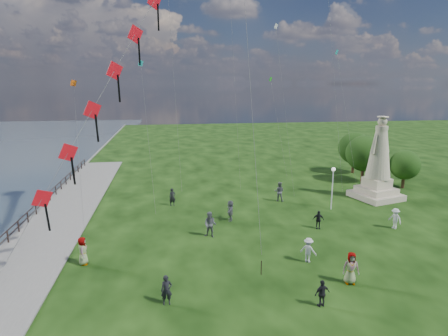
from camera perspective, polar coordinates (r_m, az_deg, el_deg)
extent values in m
cube|color=slate|center=(31.50, -30.28, -10.30)|extent=(0.30, 160.00, 0.60)
cube|color=slate|center=(28.82, -27.08, -11.50)|extent=(5.00, 60.00, 0.10)
cylinder|color=black|center=(31.18, -30.08, -9.12)|extent=(0.11, 0.11, 1.00)
cylinder|color=black|center=(32.92, -28.83, -7.87)|extent=(0.11, 0.11, 1.00)
cylinder|color=black|center=(34.69, -27.72, -6.75)|extent=(0.11, 0.11, 1.00)
cylinder|color=black|center=(36.48, -26.72, -5.73)|extent=(0.11, 0.11, 1.00)
cylinder|color=black|center=(38.30, -25.82, -4.80)|extent=(0.11, 0.11, 1.00)
cylinder|color=black|center=(40.13, -25.00, -3.96)|extent=(0.11, 0.11, 1.00)
cylinder|color=black|center=(41.98, -24.25, -3.19)|extent=(0.11, 0.11, 1.00)
cylinder|color=black|center=(43.84, -23.57, -2.49)|extent=(0.11, 0.11, 1.00)
cylinder|color=black|center=(45.71, -22.95, -1.84)|extent=(0.11, 0.11, 1.00)
cylinder|color=black|center=(47.59, -22.37, -1.24)|extent=(0.11, 0.11, 1.00)
cylinder|color=black|center=(49.49, -21.84, -0.69)|extent=(0.11, 0.11, 1.00)
cylinder|color=black|center=(51.39, -21.35, -0.18)|extent=(0.11, 0.11, 1.00)
cylinder|color=black|center=(53.29, -20.89, 0.29)|extent=(0.11, 0.11, 1.00)
cylinder|color=black|center=(55.21, -20.47, 0.73)|extent=(0.11, 0.11, 1.00)
cube|color=black|center=(31.02, -30.18, -8.30)|extent=(0.06, 52.00, 0.06)
cube|color=black|center=(31.16, -30.09, -9.04)|extent=(0.06, 52.00, 0.06)
cube|color=tan|center=(40.43, 22.10, -3.89)|extent=(4.93, 4.93, 0.57)
cube|color=tan|center=(40.28, 22.17, -3.11)|extent=(3.75, 3.75, 0.57)
cube|color=tan|center=(40.09, 22.26, -2.06)|extent=(2.58, 2.58, 0.95)
cylinder|color=tan|center=(39.15, 22.93, 5.66)|extent=(1.41, 1.41, 0.38)
sphere|color=tan|center=(39.09, 23.00, 6.52)|extent=(0.88, 0.88, 0.88)
cylinder|color=tan|center=(39.05, 23.06, 7.19)|extent=(1.05, 1.05, 0.10)
cylinder|color=silver|center=(35.17, 16.15, -3.25)|extent=(0.11, 0.11, 3.63)
sphere|color=white|center=(34.71, 16.35, -0.20)|extent=(0.36, 0.36, 0.36)
cylinder|color=#382314|center=(46.51, 20.34, -0.71)|extent=(0.36, 0.36, 2.06)
sphere|color=#1C3B10|center=(46.06, 20.56, 2.10)|extent=(4.12, 4.12, 4.12)
cylinder|color=#382314|center=(45.43, 25.64, -1.78)|extent=(0.36, 0.36, 1.60)
sphere|color=#1C3B10|center=(45.05, 25.86, 0.44)|extent=(3.20, 3.20, 3.20)
cylinder|color=#382314|center=(50.61, 19.07, 0.40)|extent=(0.36, 0.36, 2.02)
sphere|color=#1C3B10|center=(50.21, 19.26, 2.93)|extent=(4.03, 4.03, 4.03)
imported|color=black|center=(20.48, -8.74, -17.91)|extent=(0.62, 0.43, 1.60)
imported|color=#595960|center=(28.08, -2.12, -8.62)|extent=(1.11, 0.93, 1.95)
imported|color=silver|center=(25.03, 12.73, -12.09)|extent=(1.16, 1.08, 1.63)
imported|color=black|center=(20.75, 14.73, -17.99)|extent=(0.93, 0.62, 1.46)
imported|color=#595960|center=(23.18, 18.77, -14.23)|extent=(1.02, 0.75, 1.89)
imported|color=black|center=(35.40, -7.87, -4.41)|extent=(0.69, 0.54, 1.67)
imported|color=#595960|center=(36.78, 8.42, -3.57)|extent=(1.09, 0.92, 1.93)
imported|color=silver|center=(32.61, 24.62, -7.00)|extent=(0.95, 1.21, 1.66)
imported|color=black|center=(30.61, 14.17, -7.64)|extent=(0.93, 0.59, 1.48)
imported|color=#595960|center=(25.70, -20.72, -11.73)|extent=(0.60, 0.92, 1.82)
imported|color=#595960|center=(31.40, 0.98, -6.47)|extent=(0.94, 1.70, 1.74)
cube|color=red|center=(20.17, -25.97, -4.21)|extent=(0.87, 0.64, 1.03)
cube|color=black|center=(20.31, -25.30, -6.85)|extent=(0.10, 0.28, 1.48)
cube|color=red|center=(20.43, -22.64, 2.19)|extent=(0.87, 0.64, 1.03)
cube|color=black|center=(20.47, -22.00, -0.45)|extent=(0.10, 0.28, 1.48)
cube|color=red|center=(21.01, -19.43, 8.33)|extent=(0.87, 0.64, 1.03)
cube|color=black|center=(20.96, -18.80, 5.75)|extent=(0.10, 0.28, 1.48)
cube|color=red|center=(21.87, -16.34, 14.04)|extent=(0.87, 0.64, 1.03)
cube|color=black|center=(21.74, -15.73, 11.58)|extent=(0.10, 0.28, 1.48)
cube|color=red|center=(22.98, -13.37, 19.22)|extent=(0.87, 0.64, 1.03)
cube|color=black|center=(22.78, -12.80, 16.91)|extent=(0.10, 0.28, 1.48)
cube|color=red|center=(24.32, -10.55, 23.83)|extent=(0.87, 0.64, 1.03)
cube|color=black|center=(24.05, -10.00, 21.68)|extent=(0.10, 0.28, 1.48)
cylinder|color=black|center=(23.23, 5.70, -14.88)|extent=(0.06, 0.06, 0.90)
cube|color=teal|center=(36.64, -12.58, 15.32)|extent=(0.51, 0.39, 0.57)
cylinder|color=#595959|center=(34.38, -11.50, 4.70)|extent=(1.02, 5.02, 12.99)
cube|color=silver|center=(41.91, 7.92, 20.61)|extent=(0.51, 0.39, 0.57)
cylinder|color=#595959|center=(39.34, 9.28, 8.69)|extent=(1.02, 5.02, 16.98)
cylinder|color=#595959|center=(41.83, 16.51, 12.14)|extent=(1.02, 5.02, 22.18)
cylinder|color=#595959|center=(40.79, -7.77, 15.10)|extent=(1.02, 5.02, 25.84)
cube|color=#1B921B|center=(49.29, 7.12, 13.29)|extent=(0.51, 0.39, 0.57)
cylinder|color=#595959|center=(47.32, 8.32, 6.17)|extent=(1.02, 5.02, 11.72)
cube|color=#F95A10|center=(34.90, -21.96, 11.91)|extent=(0.51, 0.39, 0.57)
cylinder|color=#595959|center=(32.82, -21.28, 2.12)|extent=(1.02, 5.02, 11.20)
cylinder|color=#595959|center=(41.59, 1.35, 17.81)|extent=(1.02, 5.02, 29.67)
cube|color=teal|center=(43.75, 16.81, 16.55)|extent=(0.51, 0.39, 0.57)
cylinder|color=#595959|center=(41.77, 18.26, 6.71)|extent=(1.02, 5.02, 14.47)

